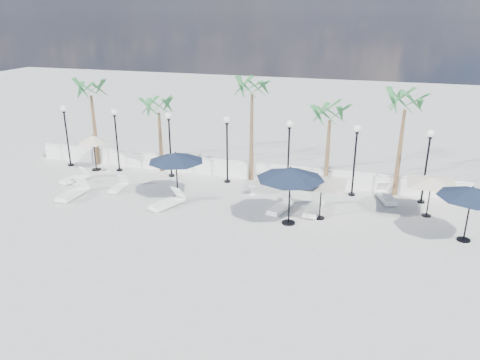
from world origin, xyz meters
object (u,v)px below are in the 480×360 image
(parasol_navy_right, at_px, (472,193))
(parasol_cream_small, at_px, (93,140))
(parasol_navy_left, at_px, (176,157))
(parasol_cream_sq_b, at_px, (322,178))
(parasol_cream_sq_a, at_px, (432,177))
(lounger_3, at_px, (118,187))
(lounger_4, at_px, (314,208))
(lounger_6, at_px, (386,196))
(lounger_0, at_px, (75,178))
(lounger_2, at_px, (167,202))
(lounger_5, at_px, (280,207))
(lounger_1, at_px, (73,193))
(parasol_navy_mid, at_px, (290,174))

(parasol_navy_right, bearing_deg, parasol_cream_small, 169.94)
(parasol_navy_left, relative_size, parasol_cream_sq_b, 0.65)
(parasol_cream_sq_a, bearing_deg, parasol_navy_left, -173.68)
(parasol_cream_sq_a, height_order, parasol_cream_small, parasol_cream_small)
(lounger_3, bearing_deg, lounger_4, -3.55)
(lounger_6, relative_size, parasol_cream_sq_b, 0.46)
(lounger_0, relative_size, parasol_cream_sq_b, 0.41)
(lounger_2, bearing_deg, parasol_cream_small, 170.82)
(lounger_4, height_order, lounger_6, lounger_4)
(lounger_2, height_order, lounger_5, lounger_2)
(lounger_3, bearing_deg, lounger_6, 6.58)
(lounger_1, xyz_separation_m, parasol_cream_sq_b, (12.84, 1.09, 1.80))
(lounger_1, xyz_separation_m, lounger_5, (10.86, 1.37, -0.04))
(parasol_navy_mid, relative_size, parasol_cream_sq_a, 0.72)
(parasol_navy_mid, bearing_deg, lounger_1, -179.38)
(parasol_cream_small, bearing_deg, lounger_6, 0.07)
(lounger_0, xyz_separation_m, parasol_navy_mid, (12.86, -1.95, 2.23))
(lounger_4, height_order, lounger_5, lounger_4)
(lounger_0, relative_size, lounger_1, 0.86)
(parasol_cream_sq_b, bearing_deg, parasol_navy_right, -4.35)
(parasol_navy_left, height_order, parasol_navy_right, parasol_navy_left)
(lounger_3, distance_m, parasol_navy_mid, 10.13)
(lounger_0, relative_size, lounger_6, 0.90)
(lounger_6, bearing_deg, parasol_cream_sq_b, -151.03)
(parasol_navy_mid, bearing_deg, parasol_navy_right, 3.69)
(lounger_6, bearing_deg, lounger_4, -160.37)
(parasol_navy_left, height_order, parasol_cream_sq_a, parasol_navy_left)
(lounger_4, xyz_separation_m, parasol_navy_mid, (-0.95, -1.58, 2.20))
(parasol_navy_right, relative_size, parasol_cream_sq_a, 0.64)
(lounger_0, xyz_separation_m, lounger_1, (1.33, -2.07, 0.05))
(lounger_6, bearing_deg, lounger_1, 177.46)
(lounger_1, xyz_separation_m, parasol_navy_mid, (11.53, 0.12, 2.19))
(lounger_4, height_order, parasol_navy_right, parasol_navy_right)
(lounger_6, relative_size, parasol_navy_mid, 0.66)
(parasol_navy_right, bearing_deg, parasol_navy_mid, -176.31)
(lounger_3, distance_m, lounger_6, 14.33)
(lounger_1, height_order, parasol_navy_left, parasol_navy_left)
(lounger_4, relative_size, parasol_cream_sq_b, 0.47)
(lounger_3, xyz_separation_m, parasol_cream_sq_b, (11.08, -0.51, 1.86))
(lounger_5, bearing_deg, parasol_navy_left, -165.21)
(lounger_1, relative_size, parasol_navy_right, 0.77)
(lounger_3, bearing_deg, parasol_cream_sq_a, 0.33)
(lounger_5, height_order, lounger_6, lounger_6)
(parasol_navy_right, distance_m, parasol_cream_small, 20.76)
(lounger_4, xyz_separation_m, parasol_navy_left, (-7.13, -0.23, 2.00))
(lounger_5, xyz_separation_m, parasol_navy_left, (-5.51, 0.10, 2.03))
(lounger_2, relative_size, parasol_cream_sq_b, 0.47)
(lounger_5, bearing_deg, lounger_3, -165.62)
(lounger_6, xyz_separation_m, parasol_cream_sq_b, (-3.00, -3.17, 1.82))
(lounger_0, distance_m, parasol_navy_right, 20.57)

